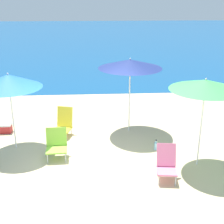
{
  "coord_description": "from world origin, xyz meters",
  "views": [
    {
      "loc": [
        0.1,
        -6.52,
        3.86
      ],
      "look_at": [
        0.6,
        1.1,
        1.0
      ],
      "focal_mm": 50.0,
      "sensor_mm": 36.0,
      "label": 1
    }
  ],
  "objects_px": {
    "beach_umbrella_navy": "(130,64)",
    "cooler_box": "(3,128)",
    "beach_chair_lime": "(57,143)",
    "beach_chair_pink": "(166,162)",
    "beach_umbrella_blue": "(8,81)",
    "beach_umbrella_green": "(205,85)",
    "beach_chair_yellow": "(64,123)",
    "water_bottle": "(156,146)"
  },
  "relations": [
    {
      "from": "beach_umbrella_navy",
      "to": "cooler_box",
      "type": "height_order",
      "value": "beach_umbrella_navy"
    },
    {
      "from": "beach_chair_lime",
      "to": "beach_chair_pink",
      "type": "distance_m",
      "value": 2.78
    },
    {
      "from": "beach_chair_lime",
      "to": "beach_umbrella_blue",
      "type": "bearing_deg",
      "value": 150.48
    },
    {
      "from": "beach_umbrella_green",
      "to": "beach_chair_lime",
      "type": "xyz_separation_m",
      "value": [
        -3.43,
        0.61,
        -1.62
      ]
    },
    {
      "from": "beach_umbrella_navy",
      "to": "beach_chair_pink",
      "type": "height_order",
      "value": "beach_umbrella_navy"
    },
    {
      "from": "beach_chair_yellow",
      "to": "beach_chair_pink",
      "type": "height_order",
      "value": "beach_chair_yellow"
    },
    {
      "from": "beach_umbrella_blue",
      "to": "water_bottle",
      "type": "distance_m",
      "value": 4.14
    },
    {
      "from": "beach_umbrella_navy",
      "to": "cooler_box",
      "type": "relative_size",
      "value": 4.29
    },
    {
      "from": "beach_umbrella_green",
      "to": "cooler_box",
      "type": "height_order",
      "value": "beach_umbrella_green"
    },
    {
      "from": "beach_umbrella_navy",
      "to": "beach_chair_pink",
      "type": "distance_m",
      "value": 3.19
    },
    {
      "from": "beach_chair_pink",
      "to": "water_bottle",
      "type": "bearing_deg",
      "value": 94.88
    },
    {
      "from": "beach_umbrella_green",
      "to": "beach_umbrella_navy",
      "type": "xyz_separation_m",
      "value": [
        -1.42,
        2.13,
        0.05
      ]
    },
    {
      "from": "beach_umbrella_green",
      "to": "cooler_box",
      "type": "distance_m",
      "value": 5.96
    },
    {
      "from": "beach_umbrella_navy",
      "to": "beach_chair_yellow",
      "type": "distance_m",
      "value": 2.57
    },
    {
      "from": "beach_umbrella_blue",
      "to": "beach_chair_lime",
      "type": "relative_size",
      "value": 2.78
    },
    {
      "from": "beach_umbrella_navy",
      "to": "cooler_box",
      "type": "xyz_separation_m",
      "value": [
        -3.78,
        0.09,
        -1.91
      ]
    },
    {
      "from": "beach_umbrella_green",
      "to": "beach_umbrella_blue",
      "type": "bearing_deg",
      "value": 165.64
    },
    {
      "from": "beach_chair_yellow",
      "to": "beach_umbrella_green",
      "type": "bearing_deg",
      "value": -14.15
    },
    {
      "from": "beach_umbrella_blue",
      "to": "beach_chair_lime",
      "type": "xyz_separation_m",
      "value": [
        1.15,
        -0.57,
        -1.48
      ]
    },
    {
      "from": "beach_chair_lime",
      "to": "cooler_box",
      "type": "distance_m",
      "value": 2.41
    },
    {
      "from": "beach_umbrella_blue",
      "to": "water_bottle",
      "type": "relative_size",
      "value": 7.18
    },
    {
      "from": "cooler_box",
      "to": "water_bottle",
      "type": "bearing_deg",
      "value": -17.91
    },
    {
      "from": "beach_umbrella_navy",
      "to": "beach_chair_pink",
      "type": "bearing_deg",
      "value": -79.01
    },
    {
      "from": "beach_chair_lime",
      "to": "cooler_box",
      "type": "bearing_deg",
      "value": 134.2
    },
    {
      "from": "beach_umbrella_blue",
      "to": "beach_umbrella_green",
      "type": "height_order",
      "value": "beach_umbrella_green"
    },
    {
      "from": "beach_umbrella_navy",
      "to": "beach_chair_yellow",
      "type": "xyz_separation_m",
      "value": [
        -1.94,
        -0.15,
        -1.68
      ]
    },
    {
      "from": "beach_chair_pink",
      "to": "cooler_box",
      "type": "distance_m",
      "value": 5.13
    },
    {
      "from": "beach_umbrella_green",
      "to": "water_bottle",
      "type": "distance_m",
      "value": 2.23
    },
    {
      "from": "beach_chair_pink",
      "to": "cooler_box",
      "type": "relative_size",
      "value": 1.5
    },
    {
      "from": "beach_umbrella_navy",
      "to": "water_bottle",
      "type": "height_order",
      "value": "beach_umbrella_navy"
    },
    {
      "from": "beach_chair_lime",
      "to": "beach_chair_pink",
      "type": "relative_size",
      "value": 0.96
    },
    {
      "from": "beach_umbrella_green",
      "to": "beach_umbrella_navy",
      "type": "height_order",
      "value": "beach_umbrella_navy"
    },
    {
      "from": "beach_umbrella_green",
      "to": "beach_chair_lime",
      "type": "bearing_deg",
      "value": 169.97
    },
    {
      "from": "beach_chair_pink",
      "to": "cooler_box",
      "type": "bearing_deg",
      "value": 154.16
    },
    {
      "from": "beach_chair_pink",
      "to": "beach_chair_lime",
      "type": "bearing_deg",
      "value": 162.48
    },
    {
      "from": "beach_umbrella_navy",
      "to": "beach_chair_lime",
      "type": "height_order",
      "value": "beach_umbrella_navy"
    },
    {
      "from": "beach_umbrella_green",
      "to": "beach_chair_pink",
      "type": "relative_size",
      "value": 2.79
    },
    {
      "from": "beach_chair_lime",
      "to": "beach_chair_yellow",
      "type": "height_order",
      "value": "beach_chair_yellow"
    },
    {
      "from": "cooler_box",
      "to": "beach_chair_pink",
      "type": "bearing_deg",
      "value": -32.8
    },
    {
      "from": "beach_chair_lime",
      "to": "water_bottle",
      "type": "xyz_separation_m",
      "value": [
        2.58,
        0.21,
        -0.27
      ]
    },
    {
      "from": "beach_chair_lime",
      "to": "beach_umbrella_green",
      "type": "bearing_deg",
      "value": -13.38
    },
    {
      "from": "beach_umbrella_green",
      "to": "water_bottle",
      "type": "bearing_deg",
      "value": 136.07
    }
  ]
}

